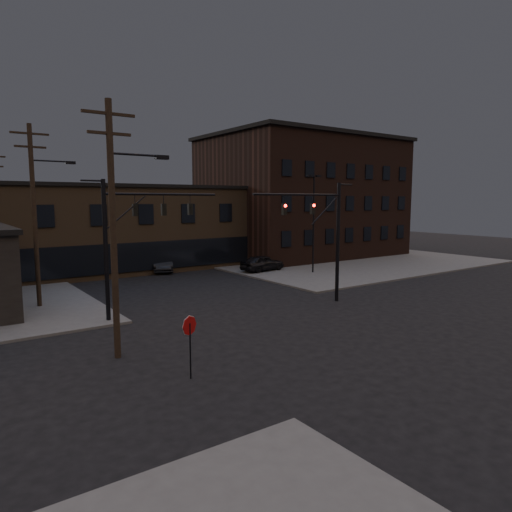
{
  "coord_description": "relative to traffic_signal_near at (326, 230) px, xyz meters",
  "views": [
    {
      "loc": [
        -15.75,
        -17.25,
        6.87
      ],
      "look_at": [
        0.1,
        5.03,
        3.5
      ],
      "focal_mm": 32.0,
      "sensor_mm": 36.0,
      "label": 1
    }
  ],
  "objects": [
    {
      "name": "car_crossing",
      "position": [
        -3.29,
        19.07,
        -4.1
      ],
      "size": [
        3.34,
        5.37,
        1.67
      ],
      "primitive_type": "imported",
      "rotation": [
        0.0,
        0.0,
        -0.34
      ],
      "color": "black",
      "rests_on": "ground"
    },
    {
      "name": "ground",
      "position": [
        -5.36,
        -4.5,
        -4.93
      ],
      "size": [
        140.0,
        140.0,
        0.0
      ],
      "primitive_type": "plane",
      "color": "black",
      "rests_on": "ground"
    },
    {
      "name": "traffic_signal_far",
      "position": [
        -12.07,
        3.5,
        0.08
      ],
      "size": [
        7.12,
        0.24,
        8.0
      ],
      "color": "black",
      "rests_on": "ground"
    },
    {
      "name": "traffic_signal_near",
      "position": [
        0.0,
        0.0,
        0.0
      ],
      "size": [
        7.12,
        0.24,
        8.0
      ],
      "color": "black",
      "rests_on": "ground"
    },
    {
      "name": "parked_car_lot_b",
      "position": [
        11.88,
        16.22,
        -4.06
      ],
      "size": [
        5.04,
        2.15,
        1.45
      ],
      "primitive_type": "imported",
      "rotation": [
        0.0,
        0.0,
        1.59
      ],
      "color": "#B2B2B4",
      "rests_on": "sidewalk_ne"
    },
    {
      "name": "building_row",
      "position": [
        -5.36,
        23.5,
        -0.93
      ],
      "size": [
        40.0,
        12.0,
        8.0
      ],
      "primitive_type": "cube",
      "color": "#4F3D2A",
      "rests_on": "ground"
    },
    {
      "name": "lot_light_a",
      "position": [
        7.64,
        9.5,
        0.58
      ],
      "size": [
        1.5,
        0.28,
        9.14
      ],
      "color": "black",
      "rests_on": "ground"
    },
    {
      "name": "utility_pole_near",
      "position": [
        -14.79,
        -2.5,
        0.94
      ],
      "size": [
        3.7,
        0.28,
        11.0
      ],
      "color": "black",
      "rests_on": "ground"
    },
    {
      "name": "sidewalk_ne",
      "position": [
        16.64,
        17.5,
        -4.86
      ],
      "size": [
        30.0,
        30.0,
        0.15
      ],
      "primitive_type": "cube",
      "color": "#474744",
      "rests_on": "ground"
    },
    {
      "name": "lot_light_b",
      "position": [
        13.64,
        14.5,
        0.58
      ],
      "size": [
        1.5,
        0.28,
        9.14
      ],
      "color": "black",
      "rests_on": "ground"
    },
    {
      "name": "utility_pole_mid",
      "position": [
        -15.79,
        9.5,
        1.19
      ],
      "size": [
        3.7,
        0.28,
        11.5
      ],
      "color": "black",
      "rests_on": "ground"
    },
    {
      "name": "parked_car_lot_a",
      "position": [
        4.32,
        12.95,
        -4.01
      ],
      "size": [
        4.71,
        2.34,
        1.54
      ],
      "primitive_type": "imported",
      "rotation": [
        0.0,
        0.0,
        1.69
      ],
      "color": "black",
      "rests_on": "sidewalk_ne"
    },
    {
      "name": "building_right",
      "position": [
        16.64,
        21.5,
        2.07
      ],
      "size": [
        22.0,
        16.0,
        14.0
      ],
      "primitive_type": "cube",
      "color": "black",
      "rests_on": "ground"
    },
    {
      "name": "stop_sign",
      "position": [
        -13.36,
        -6.49,
        -3.09
      ],
      "size": [
        0.72,
        0.33,
        2.48
      ],
      "color": "black",
      "rests_on": "ground"
    }
  ]
}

